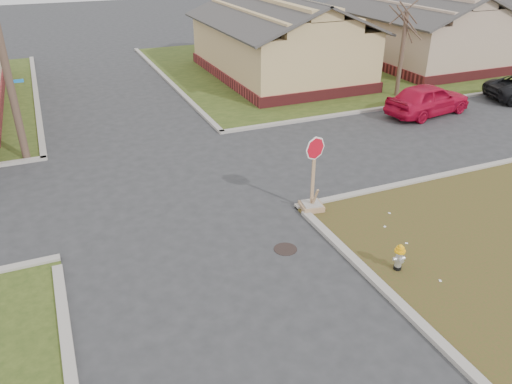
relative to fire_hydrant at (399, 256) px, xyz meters
name	(u,v)px	position (x,y,z in m)	size (l,w,h in m)	color
ground	(203,258)	(-4.40, 2.50, -0.46)	(120.00, 120.00, 0.00)	#2D2E30
verge_far_right	(420,54)	(17.60, 20.50, -0.43)	(37.00, 19.00, 0.05)	#314318
curbs	(159,182)	(-4.40, 7.50, -0.46)	(80.00, 40.00, 0.12)	#A59E95
manhole	(285,249)	(-2.20, 2.00, -0.45)	(0.64, 0.64, 0.01)	black
side_house_yellow	(278,39)	(5.60, 19.00, 1.73)	(7.60, 11.60, 4.70)	maroon
side_house_tan	(416,28)	(15.60, 19.00, 1.73)	(7.60, 11.60, 4.70)	maroon
tree_mid_right	(401,55)	(9.60, 12.70, 1.69)	(0.22, 0.22, 4.20)	#49342A
fire_hydrant	(399,256)	(0.00, 0.00, 0.00)	(0.28, 0.28, 0.74)	black
stop_sign	(312,194)	(-0.50, 3.64, 0.11)	(0.68, 0.67, 2.41)	tan
red_sedan	(428,99)	(9.02, 9.66, 0.29)	(1.77, 4.40, 1.50)	red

